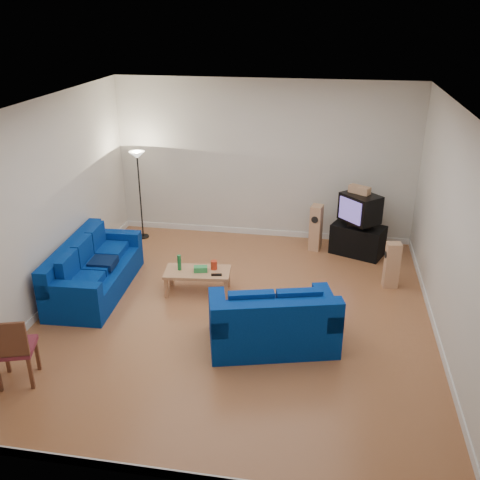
% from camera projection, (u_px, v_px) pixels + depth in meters
% --- Properties ---
extents(room, '(6.01, 6.51, 3.21)m').
position_uv_depth(room, '(235.00, 223.00, 7.75)').
color(room, brown).
rests_on(room, ground).
extents(sofa_three_seat, '(1.08, 2.29, 0.87)m').
position_uv_depth(sofa_three_seat, '(92.00, 274.00, 8.95)').
color(sofa_three_seat, navy).
rests_on(sofa_three_seat, ground).
extents(sofa_loveseat, '(1.95, 1.40, 0.88)m').
position_uv_depth(sofa_loveseat, '(273.00, 325.00, 7.47)').
color(sofa_loveseat, navy).
rests_on(sofa_loveseat, ground).
extents(coffee_table, '(1.13, 0.65, 0.39)m').
position_uv_depth(coffee_table, '(197.00, 274.00, 8.90)').
color(coffee_table, tan).
rests_on(coffee_table, ground).
extents(bottle, '(0.08, 0.08, 0.27)m').
position_uv_depth(bottle, '(179.00, 262.00, 8.86)').
color(bottle, '#197233').
rests_on(bottle, coffee_table).
extents(tissue_box, '(0.25, 0.17, 0.09)m').
position_uv_depth(tissue_box, '(201.00, 269.00, 8.84)').
color(tissue_box, green).
rests_on(tissue_box, coffee_table).
extents(red_canister, '(0.13, 0.13, 0.15)m').
position_uv_depth(red_canister, '(214.00, 265.00, 8.91)').
color(red_canister, red).
rests_on(red_canister, coffee_table).
extents(remote, '(0.18, 0.09, 0.02)m').
position_uv_depth(remote, '(217.00, 275.00, 8.72)').
color(remote, black).
rests_on(remote, coffee_table).
extents(tv_stand, '(1.10, 0.86, 0.59)m').
position_uv_depth(tv_stand, '(358.00, 240.00, 10.31)').
color(tv_stand, black).
rests_on(tv_stand, ground).
extents(av_receiver, '(0.47, 0.40, 0.10)m').
position_uv_depth(av_receiver, '(359.00, 223.00, 10.18)').
color(av_receiver, black).
rests_on(av_receiver, tv_stand).
extents(television, '(0.84, 0.84, 0.53)m').
position_uv_depth(television, '(360.00, 208.00, 10.01)').
color(television, black).
rests_on(television, av_receiver).
extents(centre_speaker, '(0.42, 0.35, 0.14)m').
position_uv_depth(centre_speaker, '(360.00, 190.00, 9.95)').
color(centre_speaker, tan).
rests_on(centre_speaker, television).
extents(speaker_left, '(0.26, 0.31, 0.91)m').
position_uv_depth(speaker_left, '(316.00, 228.00, 10.45)').
color(speaker_left, tan).
rests_on(speaker_left, ground).
extents(speaker_right, '(0.27, 0.22, 0.81)m').
position_uv_depth(speaker_right, '(392.00, 265.00, 9.05)').
color(speaker_right, tan).
rests_on(speaker_right, ground).
extents(floor_lamp, '(0.31, 0.31, 1.82)m').
position_uv_depth(floor_lamp, '(138.00, 167.00, 10.58)').
color(floor_lamp, black).
rests_on(floor_lamp, ground).
extents(dining_chair, '(0.59, 0.59, 0.99)m').
position_uv_depth(dining_chair, '(13.00, 347.00, 6.61)').
color(dining_chair, brown).
rests_on(dining_chair, ground).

